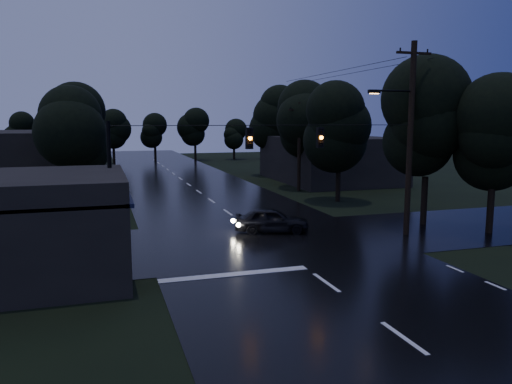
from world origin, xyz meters
TOP-DOWN VIEW (x-y plane):
  - ground at (0.00, 0.00)m, footprint 160.00×160.00m
  - main_road at (0.00, 30.00)m, footprint 12.00×120.00m
  - cross_street at (0.00, 12.00)m, footprint 60.00×9.00m
  - building_far_right at (14.00, 34.00)m, footprint 10.00×14.00m
  - building_far_left at (-14.00, 40.00)m, footprint 10.00×16.00m
  - utility_pole_main at (7.41, 11.00)m, footprint 3.50×0.30m
  - utility_pole_far at (8.30, 28.00)m, footprint 2.00×0.30m
  - anchor_pole_left at (-7.50, 11.00)m, footprint 0.18×0.18m
  - span_signals at (0.56, 10.99)m, footprint 15.00×0.37m
  - tree_corner_near at (10.00, 13.00)m, footprint 4.48×4.48m
  - tree_corner_far at (12.00, 10.00)m, footprint 3.92×3.92m
  - tree_left_a at (-9.00, 22.00)m, footprint 3.92×3.92m
  - tree_left_b at (-9.60, 30.00)m, footprint 4.20×4.20m
  - tree_left_c at (-10.20, 40.00)m, footprint 4.48×4.48m
  - tree_right_a at (9.00, 22.00)m, footprint 4.20×4.20m
  - tree_right_b at (9.60, 30.00)m, footprint 4.48×4.48m
  - tree_right_c at (10.20, 40.00)m, footprint 4.76×4.76m
  - car at (0.87, 13.67)m, footprint 4.29×2.68m

SIDE VIEW (x-z plane):
  - ground at x=0.00m, z-range 0.00..0.00m
  - main_road at x=0.00m, z-range -0.01..0.01m
  - cross_street at x=0.00m, z-range -0.01..0.01m
  - car at x=0.87m, z-range 0.00..1.36m
  - building_far_right at x=14.00m, z-range 0.00..4.40m
  - building_far_left at x=-14.00m, z-range 0.00..5.00m
  - anchor_pole_left at x=-7.50m, z-range 0.00..6.00m
  - utility_pole_far at x=8.30m, z-range 0.13..7.63m
  - tree_corner_far at x=12.00m, z-range 1.11..9.37m
  - tree_left_a at x=-9.00m, z-range 1.11..9.37m
  - span_signals at x=0.56m, z-range 4.69..5.80m
  - utility_pole_main at x=7.41m, z-range 0.26..10.26m
  - tree_left_b at x=-9.60m, z-range 1.19..10.04m
  - tree_right_a at x=9.00m, z-range 1.19..10.04m
  - tree_corner_near at x=10.00m, z-range 1.27..10.71m
  - tree_left_c at x=-10.20m, z-range 1.27..10.71m
  - tree_right_b at x=9.60m, z-range 1.27..10.71m
  - tree_right_c at x=10.20m, z-range 1.35..11.38m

